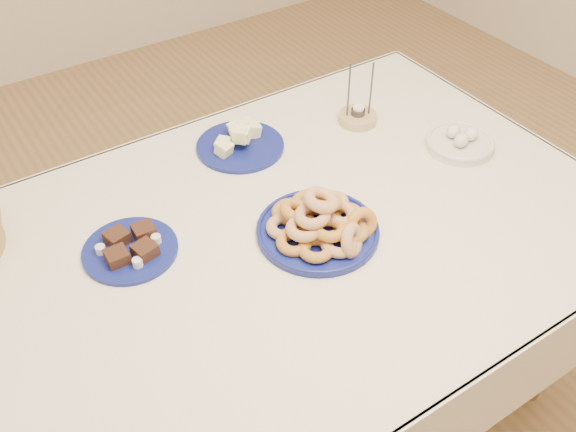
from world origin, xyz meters
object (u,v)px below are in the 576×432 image
object	(u,v)px
dining_table	(277,266)
candle_holder	(358,117)
brownie_plate	(130,248)
melon_plate	(240,141)
donut_platter	(320,224)
egg_bowl	(460,142)

from	to	relation	value
dining_table	candle_holder	bearing A→B (deg)	31.11
brownie_plate	melon_plate	bearing A→B (deg)	27.47
donut_platter	melon_plate	bearing A→B (deg)	87.38
melon_plate	egg_bowl	world-z (taller)	melon_plate
dining_table	melon_plate	bearing A→B (deg)	73.20
donut_platter	candle_holder	world-z (taller)	candle_holder
candle_holder	egg_bowl	world-z (taller)	candle_holder
melon_plate	candle_holder	size ratio (longest dim) A/B	1.68
brownie_plate	egg_bowl	bearing A→B (deg)	-7.43
donut_platter	candle_holder	size ratio (longest dim) A/B	2.04
donut_platter	egg_bowl	world-z (taller)	donut_platter
dining_table	egg_bowl	bearing A→B (deg)	1.75
melon_plate	egg_bowl	xyz separation A→B (m)	(0.51, -0.34, -0.00)
candle_holder	egg_bowl	bearing A→B (deg)	-59.11
dining_table	egg_bowl	size ratio (longest dim) A/B	6.86
brownie_plate	candle_holder	size ratio (longest dim) A/B	1.28
brownie_plate	donut_platter	bearing A→B (deg)	-25.82
melon_plate	egg_bowl	distance (m)	0.61
dining_table	egg_bowl	xyz separation A→B (m)	(0.62, 0.02, 0.13)
dining_table	brownie_plate	distance (m)	0.36
brownie_plate	egg_bowl	distance (m)	0.94
dining_table	brownie_plate	world-z (taller)	brownie_plate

